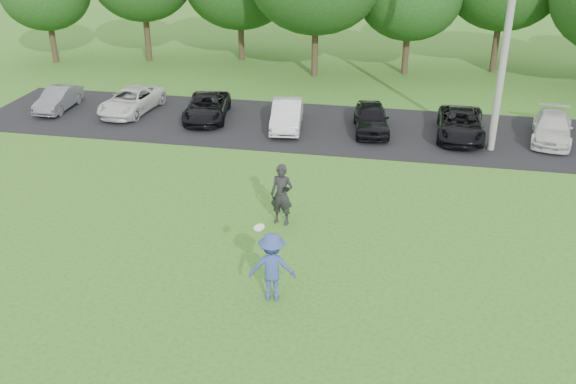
# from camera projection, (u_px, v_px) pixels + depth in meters

# --- Properties ---
(ground) EXTENTS (100.00, 100.00, 0.00)m
(ground) POSITION_uv_depth(u_px,v_px,m) (263.00, 292.00, 16.99)
(ground) COLOR #2E6C1F
(ground) RESTS_ON ground
(parking_lot) EXTENTS (32.00, 6.50, 0.03)m
(parking_lot) POSITION_uv_depth(u_px,v_px,m) (329.00, 128.00, 28.49)
(parking_lot) COLOR black
(parking_lot) RESTS_ON ground
(utility_pole) EXTENTS (0.28, 0.28, 9.86)m
(utility_pole) POSITION_uv_depth(u_px,v_px,m) (508.00, 28.00, 24.02)
(utility_pole) COLOR gray
(utility_pole) RESTS_ON ground
(frisbee_player) EXTENTS (1.31, 0.88, 2.28)m
(frisbee_player) POSITION_uv_depth(u_px,v_px,m) (272.00, 267.00, 16.36)
(frisbee_player) COLOR #334791
(frisbee_player) RESTS_ON ground
(camera_bystander) EXTENTS (0.79, 0.57, 1.99)m
(camera_bystander) POSITION_uv_depth(u_px,v_px,m) (282.00, 195.00, 20.05)
(camera_bystander) COLOR black
(camera_bystander) RESTS_ON ground
(parked_cars) EXTENTS (28.23, 5.18, 1.25)m
(parked_cars) POSITION_uv_depth(u_px,v_px,m) (365.00, 118.00, 27.93)
(parked_cars) COLOR slate
(parked_cars) RESTS_ON parking_lot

